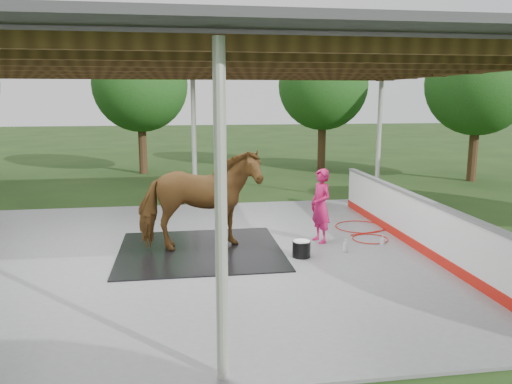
{
  "coord_description": "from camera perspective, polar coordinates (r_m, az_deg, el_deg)",
  "views": [
    {
      "loc": [
        -0.43,
        -10.04,
        3.28
      ],
      "look_at": [
        1.13,
        0.13,
        1.32
      ],
      "focal_mm": 35.0,
      "sensor_mm": 36.0,
      "label": 1
    }
  ],
  "objects": [
    {
      "name": "ground",
      "position": [
        10.57,
        -6.03,
        -7.34
      ],
      "size": [
        100.0,
        100.0,
        0.0
      ],
      "primitive_type": "plane",
      "color": "#1E3814"
    },
    {
      "name": "wash_bucket",
      "position": [
        10.32,
        5.21,
        -6.46
      ],
      "size": [
        0.37,
        0.37,
        0.34
      ],
      "color": "black",
      "rests_on": "concrete_slab"
    },
    {
      "name": "handler",
      "position": [
        11.26,
        7.41,
        -1.57
      ],
      "size": [
        0.56,
        0.7,
        1.67
      ],
      "primitive_type": "imported",
      "rotation": [
        0.0,
        0.0,
        -1.27
      ],
      "color": "#B6134E",
      "rests_on": "concrete_slab"
    },
    {
      "name": "dasher_board",
      "position": [
        11.54,
        17.39,
        -3.16
      ],
      "size": [
        0.16,
        8.0,
        1.15
      ],
      "color": "red",
      "rests_on": "concrete_slab"
    },
    {
      "name": "soap_bottle_b",
      "position": [
        11.5,
        14.28,
        -5.34
      ],
      "size": [
        0.13,
        0.13,
        0.2
      ],
      "primitive_type": "imported",
      "rotation": [
        0.0,
        0.0,
        -0.79
      ],
      "color": "#338CD8",
      "rests_on": "concrete_slab"
    },
    {
      "name": "hose_coil",
      "position": [
        12.55,
        12.12,
        -4.3
      ],
      "size": [
        1.53,
        2.11,
        0.02
      ],
      "color": "#BA150D",
      "rests_on": "concrete_slab"
    },
    {
      "name": "tree_belt",
      "position": [
        10.97,
        -5.06,
        13.42
      ],
      "size": [
        28.0,
        28.0,
        5.8
      ],
      "color": "#382314",
      "rests_on": "ground"
    },
    {
      "name": "rubber_mat",
      "position": [
        10.77,
        -6.36,
        -6.65
      ],
      "size": [
        3.42,
        3.21,
        0.03
      ],
      "primitive_type": "cube",
      "color": "black",
      "rests_on": "concrete_slab"
    },
    {
      "name": "horse",
      "position": [
        10.5,
        -6.49,
        -0.98
      ],
      "size": [
        2.56,
        1.2,
        2.15
      ],
      "primitive_type": "imported",
      "rotation": [
        0.0,
        0.0,
        1.59
      ],
      "color": "brown",
      "rests_on": "rubber_mat"
    },
    {
      "name": "pavilion_structure",
      "position": [
        10.07,
        -6.49,
        14.64
      ],
      "size": [
        12.6,
        10.6,
        4.05
      ],
      "color": "beige",
      "rests_on": "ground"
    },
    {
      "name": "concrete_slab",
      "position": [
        10.56,
        -6.04,
        -7.21
      ],
      "size": [
        12.0,
        10.0,
        0.05
      ],
      "primitive_type": "cube",
      "color": "slate",
      "rests_on": "ground"
    },
    {
      "name": "soap_bottle_a",
      "position": [
        10.77,
        10.17,
        -6.03
      ],
      "size": [
        0.11,
        0.11,
        0.28
      ],
      "primitive_type": "imported",
      "rotation": [
        0.0,
        0.0,
        -0.05
      ],
      "color": "silver",
      "rests_on": "concrete_slab"
    }
  ]
}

